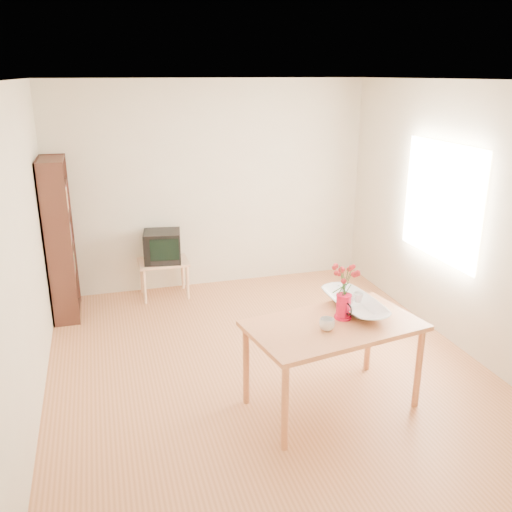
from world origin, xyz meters
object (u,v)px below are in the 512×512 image
object	(u,v)px
mug	(327,324)
bowl	(355,281)
pitcher	(343,307)
table	(334,333)
television	(162,246)

from	to	relation	value
mug	bowl	bearing A→B (deg)	179.82
pitcher	mug	distance (m)	0.27
table	mug	xyz separation A→B (m)	(-0.10, -0.09, 0.13)
table	bowl	world-z (taller)	bowl
television	table	bearing A→B (deg)	-60.86
mug	television	bearing A→B (deg)	-111.31
table	mug	distance (m)	0.19
mug	bowl	size ratio (longest dim) A/B	0.23
pitcher	table	bearing A→B (deg)	-152.11
television	pitcher	bearing A→B (deg)	-58.38
mug	bowl	distance (m)	0.54
table	pitcher	xyz separation A→B (m)	(0.11, 0.07, 0.18)
television	bowl	bearing A→B (deg)	-54.00
mug	television	world-z (taller)	mug
pitcher	television	distance (m)	2.94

